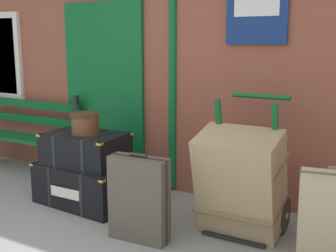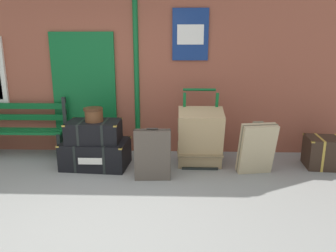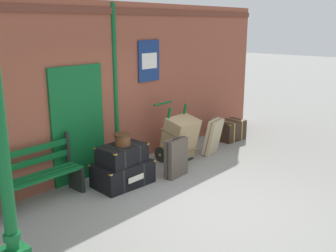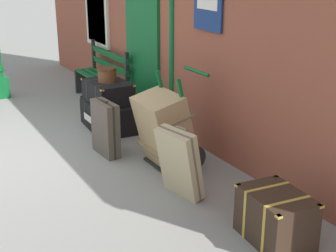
{
  "view_description": "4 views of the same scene",
  "coord_description": "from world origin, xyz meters",
  "px_view_note": "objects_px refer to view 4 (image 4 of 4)",
  "views": [
    {
      "loc": [
        2.63,
        -1.68,
        1.68
      ],
      "look_at": [
        0.62,
        1.83,
        0.87
      ],
      "focal_mm": 46.73,
      "sensor_mm": 36.0,
      "label": 1
    },
    {
      "loc": [
        1.06,
        -3.08,
        1.88
      ],
      "look_at": [
        0.89,
        1.83,
        0.63
      ],
      "focal_mm": 34.07,
      "sensor_mm": 36.0,
      "label": 2
    },
    {
      "loc": [
        -4.61,
        -3.23,
        2.8
      ],
      "look_at": [
        1.14,
        1.81,
        0.79
      ],
      "focal_mm": 41.82,
      "sensor_mm": 36.0,
      "label": 3
    },
    {
      "loc": [
        6.36,
        -1.06,
        2.52
      ],
      "look_at": [
        1.36,
        1.79,
        0.5
      ],
      "focal_mm": 51.83,
      "sensor_mm": 36.0,
      "label": 4
    }
  ],
  "objects_px": {
    "large_brown_trunk": "(164,129)",
    "corner_trunk": "(276,217)",
    "steamer_trunk_middle": "(108,92)",
    "porters_trolley": "(177,143)",
    "suitcase_brown": "(180,163)",
    "platform_bench": "(103,77)",
    "steamer_trunk_base": "(109,115)",
    "round_hatbox": "(107,74)",
    "suitcase_charcoal": "(106,128)"
  },
  "relations": [
    {
      "from": "large_brown_trunk",
      "to": "corner_trunk",
      "type": "xyz_separation_m",
      "value": [
        2.02,
        0.04,
        -0.24
      ]
    },
    {
      "from": "steamer_trunk_middle",
      "to": "platform_bench",
      "type": "bearing_deg",
      "value": 160.86
    },
    {
      "from": "steamer_trunk_middle",
      "to": "large_brown_trunk",
      "type": "bearing_deg",
      "value": 1.89
    },
    {
      "from": "round_hatbox",
      "to": "corner_trunk",
      "type": "distance_m",
      "value": 3.72
    },
    {
      "from": "platform_bench",
      "to": "steamer_trunk_base",
      "type": "xyz_separation_m",
      "value": [
        1.44,
        -0.49,
        -0.23
      ]
    },
    {
      "from": "porters_trolley",
      "to": "large_brown_trunk",
      "type": "bearing_deg",
      "value": -90.0
    },
    {
      "from": "steamer_trunk_base",
      "to": "suitcase_charcoal",
      "type": "xyz_separation_m",
      "value": [
        0.94,
        -0.45,
        0.15
      ]
    },
    {
      "from": "suitcase_brown",
      "to": "steamer_trunk_middle",
      "type": "bearing_deg",
      "value": 175.01
    },
    {
      "from": "corner_trunk",
      "to": "round_hatbox",
      "type": "bearing_deg",
      "value": -178.36
    },
    {
      "from": "steamer_trunk_middle",
      "to": "suitcase_brown",
      "type": "xyz_separation_m",
      "value": [
        2.47,
        -0.22,
        -0.19
      ]
    },
    {
      "from": "platform_bench",
      "to": "round_hatbox",
      "type": "bearing_deg",
      "value": -19.29
    },
    {
      "from": "steamer_trunk_middle",
      "to": "round_hatbox",
      "type": "xyz_separation_m",
      "value": [
        0.01,
        -0.01,
        0.28
      ]
    },
    {
      "from": "round_hatbox",
      "to": "porters_trolley",
      "type": "bearing_deg",
      "value": 8.32
    },
    {
      "from": "steamer_trunk_middle",
      "to": "suitcase_charcoal",
      "type": "distance_m",
      "value": 1.07
    },
    {
      "from": "suitcase_charcoal",
      "to": "corner_trunk",
      "type": "bearing_deg",
      "value": 11.2
    },
    {
      "from": "large_brown_trunk",
      "to": "suitcase_charcoal",
      "type": "xyz_separation_m",
      "value": [
        -0.71,
        -0.5,
        -0.12
      ]
    },
    {
      "from": "platform_bench",
      "to": "large_brown_trunk",
      "type": "relative_size",
      "value": 1.67
    },
    {
      "from": "platform_bench",
      "to": "suitcase_brown",
      "type": "relative_size",
      "value": 1.98
    },
    {
      "from": "steamer_trunk_middle",
      "to": "porters_trolley",
      "type": "relative_size",
      "value": 0.69
    },
    {
      "from": "porters_trolley",
      "to": "suitcase_brown",
      "type": "bearing_deg",
      "value": -28.62
    },
    {
      "from": "corner_trunk",
      "to": "porters_trolley",
      "type": "bearing_deg",
      "value": 176.18
    },
    {
      "from": "platform_bench",
      "to": "porters_trolley",
      "type": "bearing_deg",
      "value": -4.95
    },
    {
      "from": "steamer_trunk_base",
      "to": "suitcase_charcoal",
      "type": "height_order",
      "value": "suitcase_charcoal"
    },
    {
      "from": "steamer_trunk_middle",
      "to": "round_hatbox",
      "type": "relative_size",
      "value": 2.81
    },
    {
      "from": "suitcase_brown",
      "to": "corner_trunk",
      "type": "bearing_deg",
      "value": 14.5
    },
    {
      "from": "platform_bench",
      "to": "steamer_trunk_middle",
      "type": "xyz_separation_m",
      "value": [
        1.44,
        -0.5,
        0.14
      ]
    },
    {
      "from": "steamer_trunk_base",
      "to": "steamer_trunk_middle",
      "type": "bearing_deg",
      "value": -147.35
    },
    {
      "from": "suitcase_charcoal",
      "to": "suitcase_brown",
      "type": "bearing_deg",
      "value": 8.53
    },
    {
      "from": "steamer_trunk_base",
      "to": "steamer_trunk_middle",
      "type": "distance_m",
      "value": 0.37
    },
    {
      "from": "steamer_trunk_base",
      "to": "round_hatbox",
      "type": "relative_size",
      "value": 3.64
    },
    {
      "from": "large_brown_trunk",
      "to": "corner_trunk",
      "type": "distance_m",
      "value": 2.04
    },
    {
      "from": "platform_bench",
      "to": "suitcase_charcoal",
      "type": "xyz_separation_m",
      "value": [
        2.38,
        -0.94,
        -0.08
      ]
    },
    {
      "from": "platform_bench",
      "to": "suitcase_brown",
      "type": "height_order",
      "value": "platform_bench"
    },
    {
      "from": "platform_bench",
      "to": "round_hatbox",
      "type": "relative_size",
      "value": 5.51
    },
    {
      "from": "steamer_trunk_middle",
      "to": "steamer_trunk_base",
      "type": "bearing_deg",
      "value": 32.65
    },
    {
      "from": "suitcase_charcoal",
      "to": "corner_trunk",
      "type": "xyz_separation_m",
      "value": [
        2.73,
        0.54,
        -0.12
      ]
    },
    {
      "from": "suitcase_brown",
      "to": "suitcase_charcoal",
      "type": "xyz_separation_m",
      "value": [
        -1.53,
        -0.23,
        -0.03
      ]
    },
    {
      "from": "suitcase_brown",
      "to": "large_brown_trunk",
      "type": "bearing_deg",
      "value": 161.73
    },
    {
      "from": "round_hatbox",
      "to": "large_brown_trunk",
      "type": "xyz_separation_m",
      "value": [
        1.64,
        0.06,
        -0.38
      ]
    },
    {
      "from": "steamer_trunk_middle",
      "to": "large_brown_trunk",
      "type": "distance_m",
      "value": 1.66
    },
    {
      "from": "steamer_trunk_base",
      "to": "porters_trolley",
      "type": "height_order",
      "value": "porters_trolley"
    },
    {
      "from": "steamer_trunk_base",
      "to": "suitcase_brown",
      "type": "xyz_separation_m",
      "value": [
        2.46,
        -0.22,
        0.18
      ]
    },
    {
      "from": "corner_trunk",
      "to": "steamer_trunk_middle",
      "type": "bearing_deg",
      "value": -178.51
    },
    {
      "from": "round_hatbox",
      "to": "large_brown_trunk",
      "type": "relative_size",
      "value": 0.3
    },
    {
      "from": "platform_bench",
      "to": "porters_trolley",
      "type": "xyz_separation_m",
      "value": [
        3.09,
        -0.27,
        -0.17
      ]
    },
    {
      "from": "round_hatbox",
      "to": "suitcase_brown",
      "type": "distance_m",
      "value": 2.51
    },
    {
      "from": "suitcase_charcoal",
      "to": "round_hatbox",
      "type": "bearing_deg",
      "value": 154.93
    },
    {
      "from": "porters_trolley",
      "to": "suitcase_brown",
      "type": "distance_m",
      "value": 0.94
    },
    {
      "from": "steamer_trunk_base",
      "to": "porters_trolley",
      "type": "xyz_separation_m",
      "value": [
        1.64,
        0.23,
        0.06
      ]
    },
    {
      "from": "suitcase_brown",
      "to": "suitcase_charcoal",
      "type": "relative_size",
      "value": 1.05
    }
  ]
}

